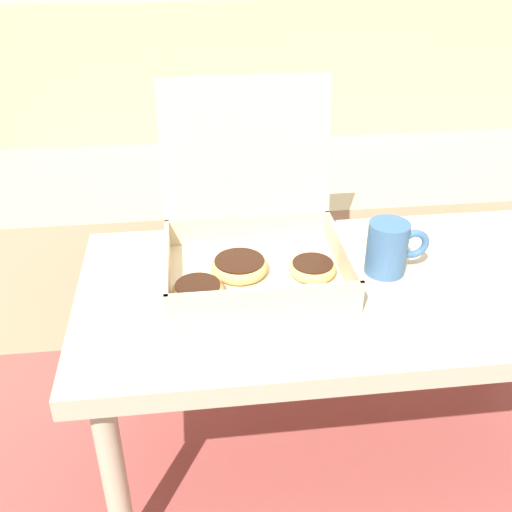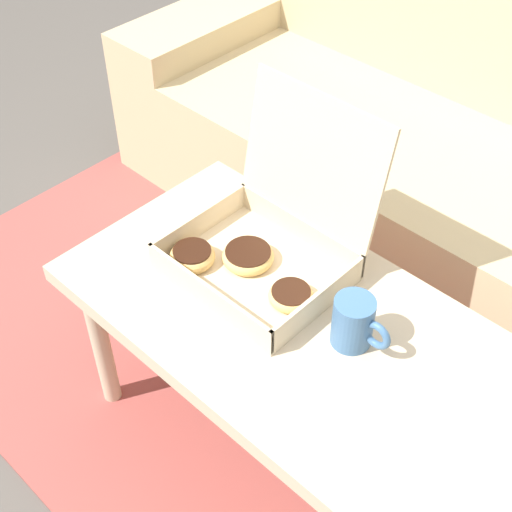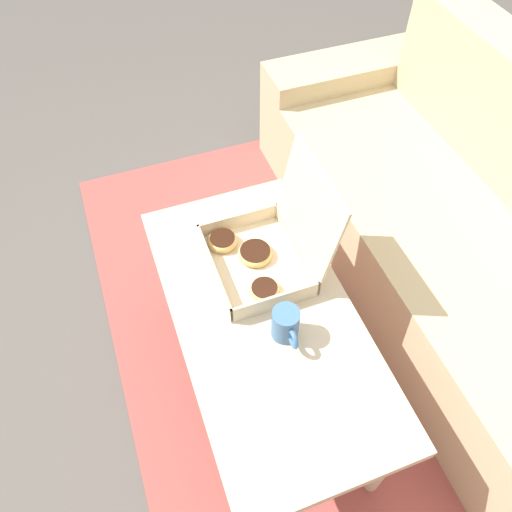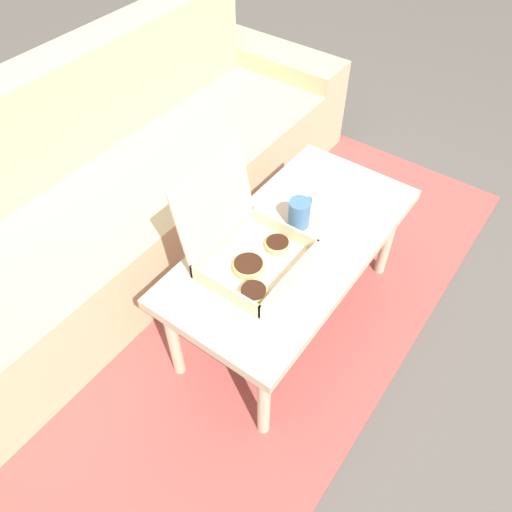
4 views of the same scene
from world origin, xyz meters
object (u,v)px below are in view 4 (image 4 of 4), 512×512
Objects in this scene: coffee_mug at (300,213)px; couch at (128,186)px; pastry_box at (247,251)px; coffee_table at (293,250)px.

couch is at bearing 95.55° from coffee_mug.
couch reaches higher than coffee_mug.
pastry_box is at bearing 172.32° from coffee_mug.
pastry_box is at bearing 160.07° from coffee_table.
pastry_box reaches higher than coffee_table.
couch is 0.89m from coffee_table.
coffee_table is 0.23m from pastry_box.
coffee_table is 3.00× the size of pastry_box.
coffee_mug is at bearing 20.65° from coffee_table.
coffee_mug is (0.27, -0.04, -0.01)m from pastry_box.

